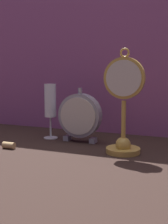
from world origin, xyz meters
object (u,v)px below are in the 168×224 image
at_px(wine_cork, 9,145).
at_px(pocket_watch_on_stand, 124,111).
at_px(champagne_flute, 50,104).
at_px(mantel_clock_silver, 80,116).

bearing_deg(wine_cork, pocket_watch_on_stand, 14.45).
distance_m(pocket_watch_on_stand, champagne_flute, 0.32).
bearing_deg(pocket_watch_on_stand, champagne_flute, 162.53).
distance_m(mantel_clock_silver, champagne_flute, 0.13).
xyz_separation_m(pocket_watch_on_stand, mantel_clock_silver, (-0.18, 0.09, -0.04)).
distance_m(champagne_flute, wine_cork, 0.23).
bearing_deg(wine_cork, champagne_flute, 74.43).
relative_size(champagne_flute, wine_cork, 4.92).
relative_size(mantel_clock_silver, champagne_flute, 0.94).
relative_size(pocket_watch_on_stand, mantel_clock_silver, 1.67).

